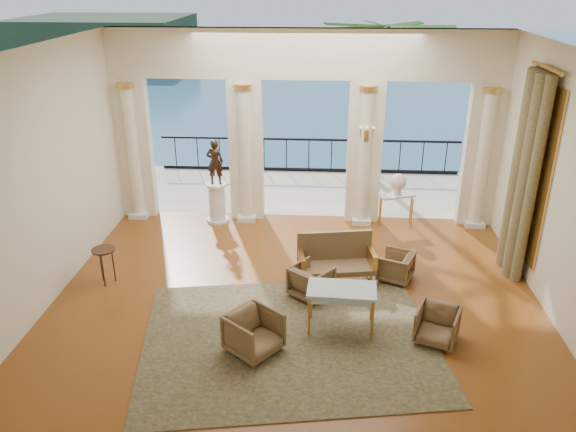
# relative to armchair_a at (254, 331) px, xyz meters

# --- Properties ---
(floor) EXTENTS (9.00, 9.00, 0.00)m
(floor) POSITION_rel_armchair_a_xyz_m (0.59, 1.56, -0.38)
(floor) COLOR #4F290B
(floor) RESTS_ON ground
(room_walls) EXTENTS (9.00, 9.00, 9.00)m
(room_walls) POSITION_rel_armchair_a_xyz_m (0.59, 0.44, 2.50)
(room_walls) COLOR #EEE7C8
(room_walls) RESTS_ON ground
(arcade) EXTENTS (9.00, 0.56, 4.50)m
(arcade) POSITION_rel_armchair_a_xyz_m (0.59, 5.38, 2.20)
(arcade) COLOR beige
(arcade) RESTS_ON ground
(terrace) EXTENTS (10.00, 3.60, 0.10)m
(terrace) POSITION_rel_armchair_a_xyz_m (0.59, 7.36, -0.43)
(terrace) COLOR #A8A08A
(terrace) RESTS_ON ground
(balustrade) EXTENTS (9.00, 0.06, 1.03)m
(balustrade) POSITION_rel_armchair_a_xyz_m (0.59, 8.96, 0.03)
(balustrade) COLOR black
(balustrade) RESTS_ON terrace
(palm_tree) EXTENTS (2.00, 2.00, 4.50)m
(palm_tree) POSITION_rel_armchair_a_xyz_m (2.59, 8.16, 3.71)
(palm_tree) COLOR #4C3823
(palm_tree) RESTS_ON terrace
(headland) EXTENTS (22.00, 18.00, 6.00)m
(headland) POSITION_rel_armchair_a_xyz_m (-29.41, 71.56, -3.38)
(headland) COLOR black
(headland) RESTS_ON sea
(sea) EXTENTS (160.00, 160.00, 0.00)m
(sea) POSITION_rel_armchair_a_xyz_m (0.59, 61.56, -6.38)
(sea) COLOR #1B5480
(sea) RESTS_ON ground
(curtain) EXTENTS (0.33, 1.40, 4.09)m
(curtain) POSITION_rel_armchair_a_xyz_m (4.88, 3.06, 1.64)
(curtain) COLOR brown
(curtain) RESTS_ON ground
(window_frame) EXTENTS (0.04, 1.60, 3.40)m
(window_frame) POSITION_rel_armchair_a_xyz_m (5.06, 3.06, 1.72)
(window_frame) COLOR gold
(window_frame) RESTS_ON room_walls
(wall_sconce) EXTENTS (0.30, 0.11, 0.33)m
(wall_sconce) POSITION_rel_armchair_a_xyz_m (1.99, 5.07, 1.84)
(wall_sconce) COLOR gold
(wall_sconce) RESTS_ON arcade
(rug) EXTENTS (5.33, 4.45, 0.02)m
(rug) POSITION_rel_armchair_a_xyz_m (0.54, 0.33, -0.37)
(rug) COLOR #2B3018
(rug) RESTS_ON ground
(armchair_a) EXTENTS (1.01, 1.02, 0.77)m
(armchair_a) POSITION_rel_armchair_a_xyz_m (0.00, 0.00, 0.00)
(armchair_a) COLOR #42311D
(armchair_a) RESTS_ON ground
(armchair_b) EXTENTS (0.83, 0.81, 0.67)m
(armchair_b) POSITION_rel_armchair_a_xyz_m (2.96, 0.48, -0.05)
(armchair_b) COLOR #42311D
(armchair_b) RESTS_ON ground
(armchair_c) EXTENTS (0.78, 0.80, 0.64)m
(armchair_c) POSITION_rel_armchair_a_xyz_m (2.51, 2.47, -0.06)
(armchair_c) COLOR #42311D
(armchair_c) RESTS_ON ground
(armchair_d) EXTENTS (0.92, 0.91, 0.69)m
(armchair_d) POSITION_rel_armchair_a_xyz_m (0.87, 1.75, -0.04)
(armchair_d) COLOR #42311D
(armchair_d) RESTS_ON ground
(settee) EXTENTS (1.56, 0.86, 0.98)m
(settee) POSITION_rel_armchair_a_xyz_m (1.32, 2.38, 0.10)
(settee) COLOR #42311D
(settee) RESTS_ON ground
(game_table) EXTENTS (1.18, 0.68, 0.79)m
(game_table) POSITION_rel_armchair_a_xyz_m (1.40, 0.73, 0.32)
(game_table) COLOR #90A7B2
(game_table) RESTS_ON ground
(pedestal) EXTENTS (0.54, 0.54, 0.98)m
(pedestal) POSITION_rel_armchair_a_xyz_m (-1.51, 5.06, 0.09)
(pedestal) COLOR silver
(pedestal) RESTS_ON ground
(statue) EXTENTS (0.40, 0.27, 1.08)m
(statue) POSITION_rel_armchair_a_xyz_m (-1.51, 5.06, 1.14)
(statue) COLOR #302015
(statue) RESTS_ON pedestal
(console_table) EXTENTS (0.89, 0.59, 0.78)m
(console_table) POSITION_rel_armchair_a_xyz_m (2.79, 5.11, 0.27)
(console_table) COLOR silver
(console_table) RESTS_ON ground
(urn) EXTENTS (0.39, 0.39, 0.51)m
(urn) POSITION_rel_armchair_a_xyz_m (2.79, 5.11, 0.69)
(urn) COLOR silver
(urn) RESTS_ON console_table
(side_table) EXTENTS (0.45, 0.45, 0.74)m
(side_table) POSITION_rel_armchair_a_xyz_m (-3.13, 1.98, 0.25)
(side_table) COLOR black
(side_table) RESTS_ON ground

